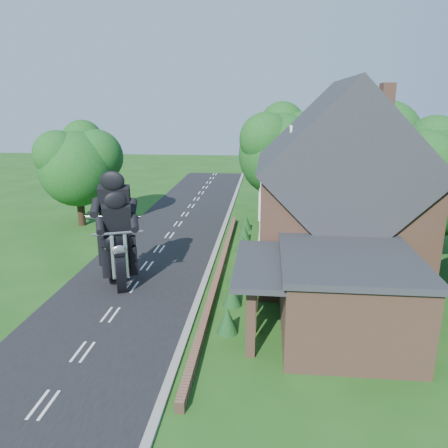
# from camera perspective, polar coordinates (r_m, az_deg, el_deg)

# --- Properties ---
(ground) EXTENTS (120.00, 120.00, 0.00)m
(ground) POSITION_cam_1_polar(r_m,az_deg,el_deg) (20.39, -14.61, -11.42)
(ground) COLOR #1A4714
(ground) RESTS_ON ground
(road) EXTENTS (7.00, 80.00, 0.02)m
(road) POSITION_cam_1_polar(r_m,az_deg,el_deg) (20.39, -14.61, -11.39)
(road) COLOR black
(road) RESTS_ON ground
(kerb) EXTENTS (0.30, 80.00, 0.12)m
(kerb) POSITION_cam_1_polar(r_m,az_deg,el_deg) (19.46, -4.24, -12.09)
(kerb) COLOR gray
(kerb) RESTS_ON ground
(garden_wall) EXTENTS (0.30, 22.00, 0.40)m
(garden_wall) POSITION_cam_1_polar(r_m,az_deg,el_deg) (23.82, -0.65, -6.30)
(garden_wall) COLOR brown
(garden_wall) RESTS_ON ground
(house) EXTENTS (9.54, 8.64, 10.24)m
(house) POSITION_cam_1_polar(r_m,az_deg,el_deg) (23.74, 14.65, 3.57)
(house) COLOR brown
(house) RESTS_ON ground
(annex) EXTENTS (7.05, 5.94, 3.44)m
(annex) POSITION_cam_1_polar(r_m,az_deg,el_deg) (18.01, 15.32, -8.98)
(annex) COLOR brown
(annex) RESTS_ON ground
(tree_house_right) EXTENTS (6.51, 6.00, 8.40)m
(tree_house_right) POSITION_cam_1_polar(r_m,az_deg,el_deg) (27.70, 26.70, 5.87)
(tree_house_right) COLOR black
(tree_house_right) RESTS_ON ground
(tree_behind_house) EXTENTS (7.81, 7.20, 10.08)m
(tree_behind_house) POSITION_cam_1_polar(r_m,az_deg,el_deg) (34.04, 18.55, 10.03)
(tree_behind_house) COLOR black
(tree_behind_house) RESTS_ON ground
(tree_behind_left) EXTENTS (6.94, 6.40, 9.16)m
(tree_behind_left) POSITION_cam_1_polar(r_m,az_deg,el_deg) (34.27, 8.12, 9.87)
(tree_behind_left) COLOR black
(tree_behind_left) RESTS_ON ground
(tree_far_road) EXTENTS (6.08, 5.60, 7.84)m
(tree_far_road) POSITION_cam_1_polar(r_m,az_deg,el_deg) (34.17, -18.02, 7.74)
(tree_far_road) COLOR black
(tree_far_road) RESTS_ON ground
(shrub_a) EXTENTS (0.90, 0.90, 1.10)m
(shrub_a) POSITION_cam_1_polar(r_m,az_deg,el_deg) (18.16, 0.44, -12.46)
(shrub_a) COLOR #113716
(shrub_a) RESTS_ON ground
(shrub_b) EXTENTS (0.90, 0.90, 1.10)m
(shrub_b) POSITION_cam_1_polar(r_m,az_deg,el_deg) (20.39, 1.09, -9.15)
(shrub_b) COLOR #113716
(shrub_b) RESTS_ON ground
(shrub_c) EXTENTS (0.90, 0.90, 1.10)m
(shrub_c) POSITION_cam_1_polar(r_m,az_deg,el_deg) (22.68, 1.60, -6.51)
(shrub_c) COLOR #113716
(shrub_c) RESTS_ON ground
(shrub_d) EXTENTS (0.90, 0.90, 1.10)m
(shrub_d) POSITION_cam_1_polar(r_m,az_deg,el_deg) (27.36, 2.35, -2.57)
(shrub_d) COLOR #113716
(shrub_d) RESTS_ON ground
(shrub_e) EXTENTS (0.90, 0.90, 1.10)m
(shrub_e) POSITION_cam_1_polar(r_m,az_deg,el_deg) (29.74, 2.63, -1.07)
(shrub_e) COLOR #113716
(shrub_e) RESTS_ON ground
(shrub_f) EXTENTS (0.90, 0.90, 1.10)m
(shrub_f) POSITION_cam_1_polar(r_m,az_deg,el_deg) (32.14, 2.88, 0.21)
(shrub_f) COLOR #113716
(shrub_f) RESTS_ON ground
(motorcycle_lead) EXTENTS (0.97, 1.64, 1.50)m
(motorcycle_lead) POSITION_cam_1_polar(r_m,az_deg,el_deg) (22.74, -13.36, -6.36)
(motorcycle_lead) COLOR black
(motorcycle_lead) RESTS_ON ground
(motorcycle_follow) EXTENTS (0.59, 1.89, 1.74)m
(motorcycle_follow) POSITION_cam_1_polar(r_m,az_deg,el_deg) (23.86, -13.55, -4.99)
(motorcycle_follow) COLOR black
(motorcycle_follow) RESTS_ON ground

